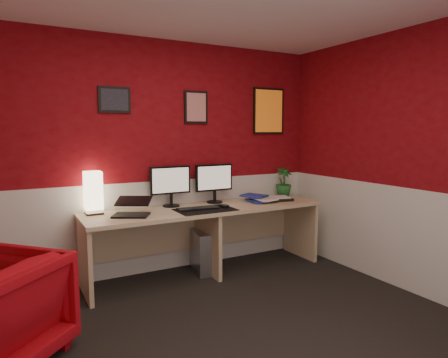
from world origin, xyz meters
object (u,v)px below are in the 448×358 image
at_px(shoji_lamp, 93,194).
at_px(potted_plant, 284,182).
at_px(desk, 208,240).
at_px(zen_tray, 276,199).
at_px(pc_tower, 203,251).
at_px(laptop, 131,205).
at_px(monitor_right, 215,177).
at_px(monitor_left, 171,180).

bearing_deg(shoji_lamp, potted_plant, -0.97).
distance_m(desk, zen_tray, 0.97).
xyz_separation_m(zen_tray, pc_tower, (-0.90, 0.10, -0.52)).
xyz_separation_m(laptop, pc_tower, (0.83, 0.14, -0.61)).
xyz_separation_m(monitor_right, pc_tower, (-0.20, -0.11, -0.80)).
height_order(desk, pc_tower, desk).
bearing_deg(laptop, monitor_left, 57.86).
xyz_separation_m(desk, zen_tray, (0.90, -0.00, 0.38)).
relative_size(laptop, pc_tower, 0.73).
distance_m(monitor_left, monitor_right, 0.52).
height_order(desk, potted_plant, potted_plant).
height_order(monitor_left, pc_tower, monitor_left).
distance_m(zen_tray, pc_tower, 1.05).
height_order(monitor_right, zen_tray, monitor_right).
xyz_separation_m(laptop, monitor_left, (0.52, 0.28, 0.18)).
xyz_separation_m(shoji_lamp, monitor_right, (1.32, -0.02, 0.09)).
bearing_deg(laptop, monitor_right, 43.45).
relative_size(monitor_left, zen_tray, 1.66).
bearing_deg(laptop, zen_tray, 31.10).
bearing_deg(monitor_left, desk, -35.18).
xyz_separation_m(desk, laptop, (-0.84, -0.05, 0.47)).
xyz_separation_m(monitor_left, monitor_right, (0.52, -0.02, 0.00)).
xyz_separation_m(shoji_lamp, pc_tower, (1.12, -0.13, -0.70)).
bearing_deg(zen_tray, laptop, -178.54).
relative_size(desk, monitor_left, 4.48).
distance_m(desk, pc_tower, 0.17).
bearing_deg(potted_plant, shoji_lamp, 179.03).
xyz_separation_m(desk, monitor_right, (0.19, 0.20, 0.66)).
xyz_separation_m(desk, shoji_lamp, (-1.13, 0.23, 0.56)).
bearing_deg(desk, shoji_lamp, 168.73).
bearing_deg(desk, monitor_right, 46.79).
bearing_deg(shoji_lamp, monitor_right, -0.88).
distance_m(zen_tray, potted_plant, 0.36).
height_order(desk, zen_tray, zen_tray).
height_order(laptop, zen_tray, laptop).
bearing_deg(shoji_lamp, desk, -11.27).
height_order(desk, laptop, laptop).
bearing_deg(monitor_left, potted_plant, -1.61).
relative_size(potted_plant, pc_tower, 0.79).
bearing_deg(zen_tray, desk, 179.72).
relative_size(shoji_lamp, pc_tower, 0.89).
distance_m(shoji_lamp, laptop, 0.41).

